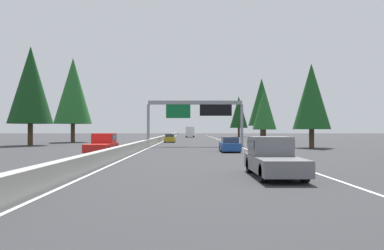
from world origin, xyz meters
name	(u,v)px	position (x,y,z in m)	size (l,w,h in m)	color
ground_plane	(157,143)	(60.00, 0.00, 0.00)	(320.00, 320.00, 0.00)	#2D2D30
median_barrier	(164,138)	(80.00, 0.30, 0.45)	(180.00, 0.56, 0.90)	#9E9B93
shoulder_stripe_right	(224,141)	(70.00, -11.52, 0.01)	(160.00, 0.16, 0.01)	silver
shoulder_stripe_median	(163,141)	(70.00, -0.25, 0.01)	(160.00, 0.16, 0.01)	silver
sign_gantry_overhead	(196,110)	(48.92, -6.04, 4.77)	(0.50, 12.68, 6.00)	gray
pickup_far_left	(273,157)	(16.03, -9.06, 0.91)	(5.60, 2.00, 1.86)	slate
sedan_mid_right	(230,145)	(36.12, -9.09, 0.68)	(4.40, 1.80, 1.47)	#1E4793
sedan_mid_center	(170,138)	(64.73, -1.74, 0.68)	(4.40, 1.80, 1.47)	#AD931E
box_truck_far_center	(190,132)	(109.60, -5.26, 1.61)	(8.50, 2.40, 2.95)	white
oncoming_near	(103,144)	(32.83, 2.70, 0.91)	(5.60, 2.00, 1.86)	red
conifer_right_near	(311,96)	(44.18, -19.73, 6.16)	(4.46, 4.46, 10.13)	#4C3823
conifer_right_mid	(264,109)	(69.63, -18.96, 6.05)	(4.38, 4.38, 9.96)	#4C3823
conifer_right_far	(262,102)	(86.98, -21.66, 8.48)	(6.13, 6.13, 13.94)	#4C3823
conifer_right_distant	(239,112)	(113.98, -19.83, 7.37)	(5.33, 5.33, 12.12)	#4C3823
conifer_left_near	(31,85)	(51.39, 16.76, 8.33)	(6.03, 6.03, 13.70)	#4C3823
conifer_left_mid	(73,91)	(64.84, 14.93, 8.84)	(6.39, 6.39, 14.53)	#4C3823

